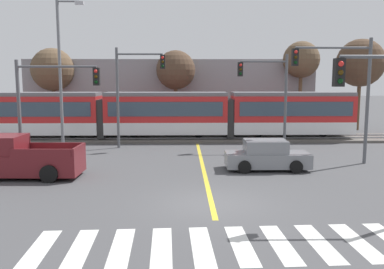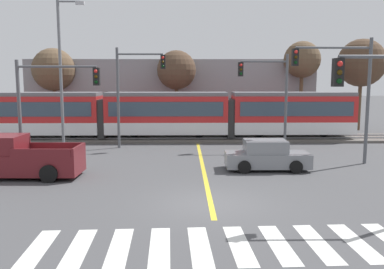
% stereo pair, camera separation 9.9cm
% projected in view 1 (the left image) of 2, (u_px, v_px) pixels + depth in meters
% --- Properties ---
extents(ground_plane, '(200.00, 200.00, 0.00)m').
position_uv_depth(ground_plane, '(212.00, 204.00, 14.99)').
color(ground_plane, '#474749').
extents(track_bed, '(120.00, 4.00, 0.18)m').
position_uv_depth(track_bed, '(196.00, 139.00, 30.87)').
color(track_bed, '#56514C').
rests_on(track_bed, ground).
extents(rail_near, '(120.00, 0.08, 0.10)m').
position_uv_depth(rail_near, '(197.00, 138.00, 30.14)').
color(rail_near, '#939399').
rests_on(rail_near, track_bed).
extents(rail_far, '(120.00, 0.08, 0.10)m').
position_uv_depth(rail_far, '(196.00, 135.00, 31.57)').
color(rail_far, '#939399').
rests_on(rail_far, track_bed).
extents(light_rail_tram, '(28.00, 2.64, 3.43)m').
position_uv_depth(light_rail_tram, '(166.00, 113.00, 30.55)').
color(light_rail_tram, silver).
rests_on(light_rail_tram, track_bed).
extents(crosswalk_stripe_0, '(0.67, 2.82, 0.01)m').
position_uv_depth(crosswalk_stripe_0, '(39.00, 250.00, 10.90)').
color(crosswalk_stripe_0, silver).
rests_on(crosswalk_stripe_0, ground).
extents(crosswalk_stripe_1, '(0.67, 2.82, 0.01)m').
position_uv_depth(crosswalk_stripe_1, '(80.00, 249.00, 10.97)').
color(crosswalk_stripe_1, silver).
rests_on(crosswalk_stripe_1, ground).
extents(crosswalk_stripe_2, '(0.67, 2.82, 0.01)m').
position_uv_depth(crosswalk_stripe_2, '(121.00, 248.00, 11.03)').
color(crosswalk_stripe_2, silver).
rests_on(crosswalk_stripe_2, ground).
extents(crosswalk_stripe_3, '(0.67, 2.82, 0.01)m').
position_uv_depth(crosswalk_stripe_3, '(162.00, 247.00, 11.10)').
color(crosswalk_stripe_3, silver).
rests_on(crosswalk_stripe_3, ground).
extents(crosswalk_stripe_4, '(0.67, 2.82, 0.01)m').
position_uv_depth(crosswalk_stripe_4, '(202.00, 246.00, 11.17)').
color(crosswalk_stripe_4, silver).
rests_on(crosswalk_stripe_4, ground).
extents(crosswalk_stripe_5, '(0.67, 2.82, 0.01)m').
position_uv_depth(crosswalk_stripe_5, '(241.00, 245.00, 11.24)').
color(crosswalk_stripe_5, silver).
rests_on(crosswalk_stripe_5, ground).
extents(crosswalk_stripe_6, '(0.67, 2.82, 0.01)m').
position_uv_depth(crosswalk_stripe_6, '(280.00, 244.00, 11.30)').
color(crosswalk_stripe_6, silver).
rests_on(crosswalk_stripe_6, ground).
extents(crosswalk_stripe_7, '(0.67, 2.82, 0.01)m').
position_uv_depth(crosswalk_stripe_7, '(319.00, 243.00, 11.37)').
color(crosswalk_stripe_7, silver).
rests_on(crosswalk_stripe_7, ground).
extents(crosswalk_stripe_8, '(0.67, 2.82, 0.01)m').
position_uv_depth(crosswalk_stripe_8, '(357.00, 242.00, 11.44)').
color(crosswalk_stripe_8, silver).
rests_on(crosswalk_stripe_8, ground).
extents(lane_centre_line, '(0.20, 15.87, 0.01)m').
position_uv_depth(lane_centre_line, '(203.00, 168.00, 21.04)').
color(lane_centre_line, gold).
rests_on(lane_centre_line, ground).
extents(sedan_crossing, '(4.22, 1.97, 1.52)m').
position_uv_depth(sedan_crossing, '(267.00, 156.00, 20.58)').
color(sedan_crossing, gray).
rests_on(sedan_crossing, ground).
extents(pickup_truck, '(5.45, 2.35, 1.98)m').
position_uv_depth(pickup_truck, '(20.00, 160.00, 18.91)').
color(pickup_truck, maroon).
rests_on(pickup_truck, ground).
extents(traffic_light_mid_left, '(4.25, 0.38, 5.54)m').
position_uv_depth(traffic_light_mid_left, '(48.00, 95.00, 20.71)').
color(traffic_light_mid_left, '#515459').
rests_on(traffic_light_mid_left, ground).
extents(traffic_light_far_left, '(3.25, 0.38, 6.61)m').
position_uv_depth(traffic_light_far_left, '(133.00, 83.00, 26.70)').
color(traffic_light_far_left, '#515459').
rests_on(traffic_light_far_left, ground).
extents(traffic_light_far_right, '(3.25, 0.38, 6.17)m').
position_uv_depth(traffic_light_far_right, '(270.00, 88.00, 26.31)').
color(traffic_light_far_right, '#515459').
rests_on(traffic_light_far_right, ground).
extents(traffic_light_mid_right, '(4.25, 0.38, 6.73)m').
position_uv_depth(traffic_light_mid_right, '(344.00, 82.00, 21.57)').
color(traffic_light_mid_right, '#515459').
rests_on(traffic_light_mid_right, ground).
extents(street_lamp_west, '(1.82, 0.28, 9.79)m').
position_uv_depth(street_lamp_west, '(62.00, 66.00, 26.90)').
color(street_lamp_west, slate).
rests_on(street_lamp_west, ground).
extents(bare_tree_far_west, '(3.73, 3.73, 7.28)m').
position_uv_depth(bare_tree_far_west, '(53.00, 70.00, 35.58)').
color(bare_tree_far_west, brown).
rests_on(bare_tree_far_west, ground).
extents(bare_tree_west, '(3.37, 3.37, 7.05)m').
position_uv_depth(bare_tree_west, '(176.00, 70.00, 34.97)').
color(bare_tree_west, brown).
rests_on(bare_tree_west, ground).
extents(bare_tree_east, '(3.20, 3.20, 7.89)m').
position_uv_depth(bare_tree_east, '(301.00, 60.00, 35.71)').
color(bare_tree_east, brown).
rests_on(bare_tree_east, ground).
extents(bare_tree_far_east, '(4.23, 4.23, 8.13)m').
position_uv_depth(bare_tree_far_east, '(360.00, 63.00, 36.10)').
color(bare_tree_far_east, brown).
rests_on(bare_tree_far_east, ground).
extents(building_backdrop_far, '(26.32, 6.00, 6.36)m').
position_uv_depth(building_backdrop_far, '(171.00, 94.00, 39.55)').
color(building_backdrop_far, gray).
rests_on(building_backdrop_far, ground).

